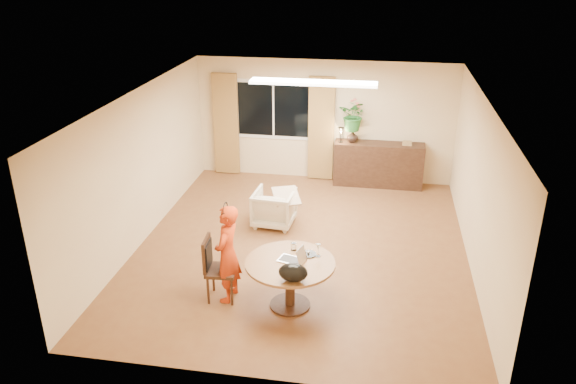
% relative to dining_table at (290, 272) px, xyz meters
% --- Properties ---
extents(floor, '(6.50, 6.50, 0.00)m').
position_rel_dining_table_xyz_m(floor, '(-0.08, 1.73, -0.56)').
color(floor, brown).
rests_on(floor, ground).
extents(ceiling, '(6.50, 6.50, 0.00)m').
position_rel_dining_table_xyz_m(ceiling, '(-0.08, 1.73, 2.04)').
color(ceiling, white).
rests_on(ceiling, wall_back).
extents(wall_back, '(5.50, 0.00, 5.50)m').
position_rel_dining_table_xyz_m(wall_back, '(-0.08, 4.98, 0.74)').
color(wall_back, '#D5B58B').
rests_on(wall_back, floor).
extents(wall_left, '(0.00, 6.50, 6.50)m').
position_rel_dining_table_xyz_m(wall_left, '(-2.83, 1.73, 0.74)').
color(wall_left, '#D5B58B').
rests_on(wall_left, floor).
extents(wall_right, '(0.00, 6.50, 6.50)m').
position_rel_dining_table_xyz_m(wall_right, '(2.67, 1.73, 0.74)').
color(wall_right, '#D5B58B').
rests_on(wall_right, floor).
extents(window, '(1.70, 0.03, 1.30)m').
position_rel_dining_table_xyz_m(window, '(-1.18, 4.96, 0.94)').
color(window, white).
rests_on(window, wall_back).
extents(curtain_left, '(0.55, 0.08, 2.25)m').
position_rel_dining_table_xyz_m(curtain_left, '(-2.23, 4.88, 0.58)').
color(curtain_left, brown).
rests_on(curtain_left, wall_back).
extents(curtain_right, '(0.55, 0.08, 2.25)m').
position_rel_dining_table_xyz_m(curtain_right, '(-0.13, 4.88, 0.58)').
color(curtain_right, brown).
rests_on(curtain_right, wall_back).
extents(ceiling_panel, '(2.20, 0.35, 0.05)m').
position_rel_dining_table_xyz_m(ceiling_panel, '(-0.08, 2.93, 2.00)').
color(ceiling_panel, white).
rests_on(ceiling_panel, ceiling).
extents(dining_table, '(1.25, 1.25, 0.71)m').
position_rel_dining_table_xyz_m(dining_table, '(0.00, 0.00, 0.00)').
color(dining_table, brown).
rests_on(dining_table, floor).
extents(dining_chair, '(0.49, 0.45, 0.96)m').
position_rel_dining_table_xyz_m(dining_chair, '(-1.00, 0.04, -0.08)').
color(dining_chair, black).
rests_on(dining_chair, floor).
extents(child, '(0.56, 0.40, 1.46)m').
position_rel_dining_table_xyz_m(child, '(-0.90, 0.05, 0.17)').
color(child, red).
rests_on(child, floor).
extents(laptop, '(0.41, 0.33, 0.24)m').
position_rel_dining_table_xyz_m(laptop, '(0.00, 0.05, 0.27)').
color(laptop, '#B7B7BC').
rests_on(laptop, dining_table).
extents(tumbler, '(0.10, 0.10, 0.11)m').
position_rel_dining_table_xyz_m(tumbler, '(-0.00, 0.34, 0.21)').
color(tumbler, white).
rests_on(tumbler, dining_table).
extents(wine_glass, '(0.08, 0.08, 0.20)m').
position_rel_dining_table_xyz_m(wine_glass, '(0.36, 0.22, 0.25)').
color(wine_glass, white).
rests_on(wine_glass, dining_table).
extents(pot_lid, '(0.25, 0.25, 0.04)m').
position_rel_dining_table_xyz_m(pot_lid, '(0.22, 0.24, 0.17)').
color(pot_lid, white).
rests_on(pot_lid, dining_table).
extents(handbag, '(0.43, 0.32, 0.26)m').
position_rel_dining_table_xyz_m(handbag, '(0.12, -0.47, 0.28)').
color(handbag, black).
rests_on(handbag, dining_table).
extents(armchair, '(0.77, 0.79, 0.67)m').
position_rel_dining_table_xyz_m(armchair, '(-0.71, 2.50, -0.23)').
color(armchair, '#C4B39B').
rests_on(armchair, floor).
extents(throw, '(0.62, 0.68, 0.03)m').
position_rel_dining_table_xyz_m(throw, '(-0.48, 2.46, 0.12)').
color(throw, beige).
rests_on(throw, armchair).
extents(sideboard, '(1.88, 0.46, 0.94)m').
position_rel_dining_table_xyz_m(sideboard, '(1.12, 4.74, -0.09)').
color(sideboard, black).
rests_on(sideboard, floor).
extents(vase, '(0.27, 0.27, 0.25)m').
position_rel_dining_table_xyz_m(vase, '(0.55, 4.74, 0.50)').
color(vase, black).
rests_on(vase, sideboard).
extents(bouquet, '(0.72, 0.67, 0.66)m').
position_rel_dining_table_xyz_m(bouquet, '(0.56, 4.74, 0.96)').
color(bouquet, '#2C6626').
rests_on(bouquet, vase).
extents(book_stack, '(0.20, 0.16, 0.08)m').
position_rel_dining_table_xyz_m(book_stack, '(1.69, 4.74, 0.42)').
color(book_stack, '#906E49').
rests_on(book_stack, sideboard).
extents(desk_lamp, '(0.17, 0.17, 0.34)m').
position_rel_dining_table_xyz_m(desk_lamp, '(0.31, 4.69, 0.54)').
color(desk_lamp, black).
rests_on(desk_lamp, sideboard).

